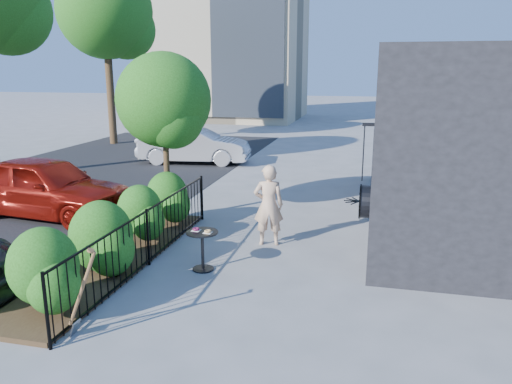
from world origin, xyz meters
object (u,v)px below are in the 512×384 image
(patio_tree, at_px, (166,106))
(woman, at_px, (269,205))
(car_silver, at_px, (194,145))
(cafe_table, at_px, (202,243))
(street_tree_far, at_px, (106,17))
(shovel, at_px, (81,297))
(car_red, at_px, (46,186))

(patio_tree, distance_m, woman, 3.47)
(patio_tree, height_order, car_silver, patio_tree)
(car_silver, bearing_deg, cafe_table, -165.64)
(street_tree_far, height_order, car_silver, street_tree_far)
(patio_tree, xyz_separation_m, shovel, (0.98, -5.36, -2.18))
(cafe_table, bearing_deg, car_red, 154.32)
(shovel, xyz_separation_m, car_silver, (-3.06, 12.64, 0.12))
(street_tree_far, bearing_deg, car_silver, -34.90)
(cafe_table, xyz_separation_m, car_red, (-4.95, 2.38, 0.24))
(woman, height_order, shovel, woman)
(street_tree_far, xyz_separation_m, cafe_table, (9.50, -13.94, -5.41))
(patio_tree, relative_size, car_silver, 0.92)
(woman, relative_size, car_red, 0.38)
(cafe_table, bearing_deg, shovel, -107.34)
(shovel, bearing_deg, car_silver, 103.62)
(cafe_table, xyz_separation_m, woman, (0.88, 1.63, 0.34))
(street_tree_far, xyz_separation_m, shovel, (8.68, -16.56, -5.33))
(street_tree_far, height_order, shovel, street_tree_far)
(patio_tree, distance_m, cafe_table, 3.97)
(car_red, bearing_deg, shovel, -133.78)
(street_tree_far, xyz_separation_m, car_silver, (5.62, -3.92, -5.21))
(cafe_table, relative_size, car_red, 0.18)
(car_red, distance_m, car_silver, 7.71)
(cafe_table, distance_m, car_red, 5.49)
(street_tree_far, xyz_separation_m, car_red, (4.55, -11.56, -5.16))
(car_red, bearing_deg, street_tree_far, 28.18)
(cafe_table, height_order, car_red, car_red)
(patio_tree, distance_m, shovel, 5.87)
(patio_tree, xyz_separation_m, car_silver, (-2.08, 7.28, -2.06))
(cafe_table, distance_m, woman, 1.88)
(shovel, relative_size, car_red, 0.30)
(patio_tree, xyz_separation_m, cafe_table, (1.80, -2.74, -2.25))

